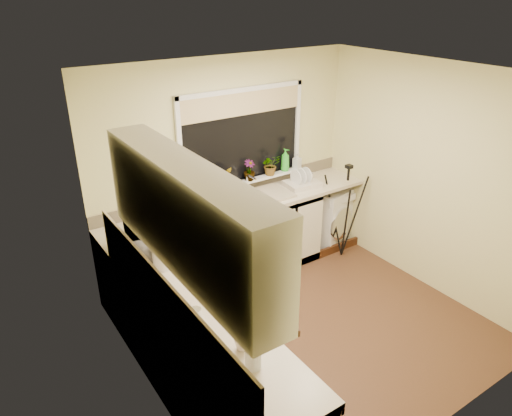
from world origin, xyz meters
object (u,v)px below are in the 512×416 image
object	(u,v)px
steel_jar	(196,316)
tripod	(345,212)
soap_bottle_green	(285,160)
plant_c	(249,170)
microwave	(145,240)
soap_bottle_clear	(297,161)
cup_left	(242,343)
kettle	(162,257)
cup_back	(308,177)
laptop	(202,207)
dish_rack	(302,184)
glass_jug	(253,357)
plant_a	(200,183)
plant_b	(227,177)
plant_d	(271,165)
washing_machine	(327,215)

from	to	relation	value
steel_jar	tripod	bearing A→B (deg)	24.41
steel_jar	soap_bottle_green	distance (m)	2.80
soap_bottle_green	plant_c	bearing A→B (deg)	-177.82
tripod	soap_bottle_green	distance (m)	0.96
microwave	soap_bottle_clear	world-z (taller)	soap_bottle_clear
steel_jar	cup_left	size ratio (longest dim) A/B	1.10
kettle	cup_back	bearing A→B (deg)	19.70
laptop	microwave	size ratio (longest dim) A/B	0.94
dish_rack	steel_jar	xyz separation A→B (m)	(-2.24, -1.56, 0.03)
soap_bottle_green	cup_back	size ratio (longest dim) A/B	1.97
glass_jug	steel_jar	bearing A→B (deg)	99.21
steel_jar	soap_bottle_clear	world-z (taller)	soap_bottle_clear
steel_jar	plant_c	xyz separation A→B (m)	(1.62, 1.77, 0.21)
kettle	glass_jug	bearing A→B (deg)	-90.38
glass_jug	cup_back	size ratio (longest dim) A/B	1.11
plant_c	cup_left	world-z (taller)	plant_c
plant_c	cup_left	xyz separation A→B (m)	(-1.49, -2.18, -0.22)
microwave	soap_bottle_clear	distance (m)	2.35
microwave	plant_a	world-z (taller)	plant_a
dish_rack	plant_c	xyz separation A→B (m)	(-0.62, 0.21, 0.24)
steel_jar	plant_c	world-z (taller)	plant_c
tripod	cup_left	distance (m)	2.99
plant_c	soap_bottle_clear	size ratio (longest dim) A/B	1.32
cup_left	plant_a	bearing A→B (deg)	68.43
tripod	microwave	size ratio (longest dim) A/B	2.50
plant_b	plant_c	bearing A→B (deg)	0.93
tripod	steel_jar	xyz separation A→B (m)	(-2.63, -1.19, 0.36)
laptop	cup_back	size ratio (longest dim) A/B	3.29
soap_bottle_clear	dish_rack	bearing A→B (deg)	-112.28
laptop	tripod	distance (m)	1.82
glass_jug	plant_d	world-z (taller)	plant_d
cup_back	dish_rack	bearing A→B (deg)	-154.52
glass_jug	plant_d	size ratio (longest dim) A/B	0.62
kettle	plant_b	bearing A→B (deg)	38.11
plant_a	cup_back	world-z (taller)	plant_a
dish_rack	tripod	xyz separation A→B (m)	(0.39, -0.37, -0.33)
laptop	cup_left	xyz separation A→B (m)	(-0.76, -1.98, -0.02)
laptop	plant_b	world-z (taller)	plant_b
dish_rack	glass_jug	size ratio (longest dim) A/B	2.61
dish_rack	tripod	size ratio (longest dim) A/B	0.33
plant_c	steel_jar	bearing A→B (deg)	-132.51
plant_b	soap_bottle_green	bearing A→B (deg)	1.72
washing_machine	plant_d	size ratio (longest dim) A/B	3.02
washing_machine	tripod	world-z (taller)	tripod
glass_jug	plant_d	bearing A→B (deg)	52.31
microwave	soap_bottle_green	size ratio (longest dim) A/B	1.77
soap_bottle_green	cup_back	world-z (taller)	soap_bottle_green
plant_a	cup_left	bearing A→B (deg)	-111.57
glass_jug	plant_a	bearing A→B (deg)	69.34
tripod	microwave	xyz separation A→B (m)	(-2.55, -0.07, 0.43)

